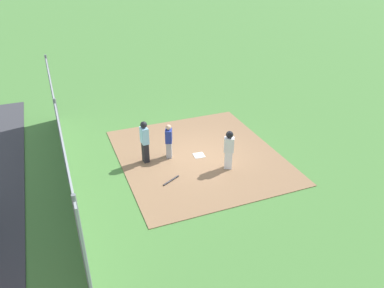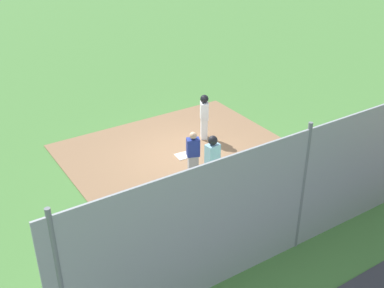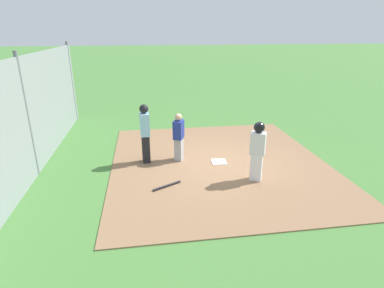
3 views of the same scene
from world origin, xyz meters
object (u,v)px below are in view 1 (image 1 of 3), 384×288
at_px(catcher, 169,141).
at_px(baseball_bat, 171,180).
at_px(home_plate, 199,155).
at_px(umpire, 145,141).
at_px(runner, 229,148).

xyz_separation_m(catcher, baseball_bat, (1.72, -0.51, -0.72)).
xyz_separation_m(home_plate, umpire, (-0.37, -2.18, 0.93)).
height_order(catcher, runner, runner).
height_order(home_plate, catcher, catcher).
bearing_deg(baseball_bat, home_plate, -169.81).
relative_size(umpire, runner, 1.10).
distance_m(umpire, runner, 3.33).
height_order(umpire, baseball_bat, umpire).
bearing_deg(baseball_bat, runner, 152.68).
bearing_deg(baseball_bat, catcher, -134.91).
distance_m(catcher, umpire, 1.01).
xyz_separation_m(home_plate, baseball_bat, (1.35, -1.69, 0.02)).
bearing_deg(runner, catcher, 76.73).
bearing_deg(home_plate, runner, 28.07).
xyz_separation_m(umpire, runner, (1.68, 2.88, -0.02)).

